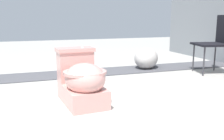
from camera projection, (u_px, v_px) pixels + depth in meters
The scene contains 5 objects.
ground_plane at pixel (86, 99), 2.61m from camera, with size 14.00×14.00×0.00m, color #A8A59E.
gravel_strip at pixel (99, 72), 3.88m from camera, with size 0.56×8.00×0.01m, color #4C4C51.
toilet at pixel (82, 80), 2.45m from camera, with size 0.66×0.42×0.52m.
folding_chair_left at pixel (218, 38), 3.75m from camera, with size 0.52×0.52×0.83m.
boulder_near at pixel (146, 58), 4.12m from camera, with size 0.47×0.36×0.33m, color #B7B2AD.
Camera 1 is at (2.44, -0.58, 0.80)m, focal length 42.00 mm.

